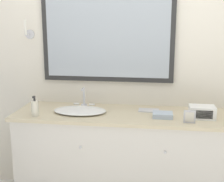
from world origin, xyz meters
The scene contains 8 objects.
wall_back centered at (-0.01, 0.62, 1.28)m, with size 8.00×0.18×2.55m.
vanity_counter centered at (0.00, 0.30, 0.46)m, with size 1.99×0.59×0.91m.
sink_basin centered at (-0.41, 0.28, 0.93)m, with size 0.47×0.35×0.19m.
soap_bottle centered at (-0.77, 0.11, 0.98)m, with size 0.06×0.06×0.18m.
appliance_box centered at (0.65, 0.25, 0.96)m, with size 0.21×0.15×0.10m.
picture_frame centered at (0.53, 0.10, 0.96)m, with size 0.09×0.01×0.11m.
hand_towel_near_sink centered at (0.32, 0.23, 0.93)m, with size 0.17×0.13×0.04m.
metal_tray centered at (0.20, 0.40, 0.91)m, with size 0.19×0.11×0.01m.
Camera 1 is at (0.25, -2.35, 1.73)m, focal length 50.00 mm.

